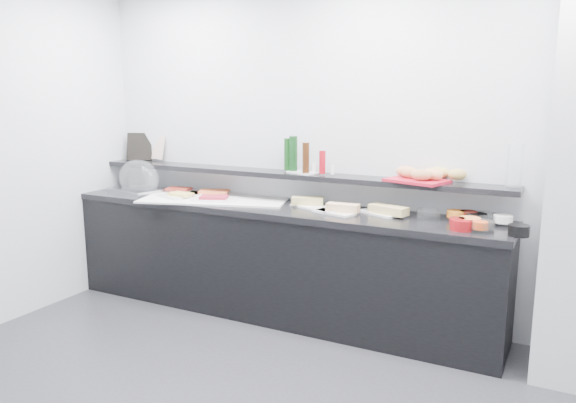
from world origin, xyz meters
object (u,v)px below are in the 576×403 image
at_px(framed_print, 140,147).
at_px(cloche_base, 138,190).
at_px(sandwich_plate_mid, 334,213).
at_px(bread_tray, 417,181).
at_px(condiment_tray, 303,172).
at_px(carafe, 515,166).

bearing_deg(framed_print, cloche_base, -70.40).
relative_size(sandwich_plate_mid, bread_tray, 0.77).
bearing_deg(sandwich_plate_mid, condiment_tray, 162.38).
distance_m(cloche_base, condiment_tray, 1.60).
bearing_deg(bread_tray, framed_print, -166.33).
relative_size(bread_tray, carafe, 1.37).
relative_size(framed_print, carafe, 0.87).
xyz_separation_m(cloche_base, condiment_tray, (1.57, 0.20, 0.24)).
relative_size(condiment_tray, carafe, 0.83).
bearing_deg(carafe, condiment_tray, 179.09).
distance_m(condiment_tray, carafe, 1.58).
bearing_deg(cloche_base, condiment_tray, 21.17).
distance_m(cloche_base, framed_print, 0.51).
bearing_deg(condiment_tray, cloche_base, -150.51).
distance_m(sandwich_plate_mid, carafe, 1.28).
xyz_separation_m(condiment_tray, carafe, (1.57, -0.03, 0.14)).
distance_m(cloche_base, carafe, 3.17).
xyz_separation_m(cloche_base, sandwich_plate_mid, (1.94, -0.04, -0.01)).
relative_size(cloche_base, carafe, 1.65).
bearing_deg(cloche_base, carafe, 17.17).
distance_m(framed_print, bread_tray, 2.71).
bearing_deg(sandwich_plate_mid, bread_tray, 35.15).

